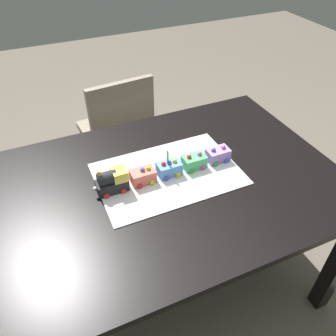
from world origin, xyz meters
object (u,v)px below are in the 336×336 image
object	(u,v)px
chair	(118,131)
dining_table	(173,197)
cake_car_tanker_sky_blue	(169,168)
birthday_candle	(168,156)
cake_car_gondola_lavender	(218,155)
cake_locomotive	(112,181)
cake_car_hopper_mint_green	(194,161)
cake_car_caboose_coral	(143,176)

from	to	relation	value
chair	dining_table	bearing A→B (deg)	85.09
cake_car_tanker_sky_blue	birthday_candle	size ratio (longest dim) A/B	1.74
dining_table	cake_car_tanker_sky_blue	world-z (taller)	cake_car_tanker_sky_blue
chair	cake_car_gondola_lavender	size ratio (longest dim) A/B	8.60
cake_car_tanker_sky_blue	cake_car_gondola_lavender	world-z (taller)	same
cake_locomotive	cake_car_hopper_mint_green	world-z (taller)	cake_locomotive
cake_locomotive	cake_car_caboose_coral	xyz separation A→B (m)	(0.13, 0.00, -0.02)
birthday_candle	dining_table	bearing A→B (deg)	-70.32
cake_locomotive	cake_car_gondola_lavender	size ratio (longest dim) A/B	1.40
chair	cake_car_caboose_coral	xyz separation A→B (m)	(-0.11, -0.80, 0.30)
chair	cake_car_tanker_sky_blue	size ratio (longest dim) A/B	8.60
cake_car_caboose_coral	cake_car_tanker_sky_blue	world-z (taller)	same
birthday_candle	cake_car_caboose_coral	bearing A→B (deg)	180.00
dining_table	birthday_candle	world-z (taller)	birthday_candle
chair	cake_car_tanker_sky_blue	world-z (taller)	chair
dining_table	cake_car_gondola_lavender	world-z (taller)	cake_car_gondola_lavender
cake_car_tanker_sky_blue	cake_car_gondola_lavender	distance (m)	0.24
cake_car_tanker_sky_blue	cake_car_gondola_lavender	xyz separation A→B (m)	(0.24, 0.00, -0.00)
cake_locomotive	cake_car_tanker_sky_blue	xyz separation A→B (m)	(0.25, 0.00, -0.02)
dining_table	cake_car_caboose_coral	xyz separation A→B (m)	(-0.12, 0.04, 0.14)
cake_car_gondola_lavender	cake_car_tanker_sky_blue	bearing A→B (deg)	180.00
chair	cake_locomotive	distance (m)	0.89
cake_car_hopper_mint_green	birthday_candle	world-z (taller)	birthday_candle
chair	cake_car_caboose_coral	bearing A→B (deg)	76.31
birthday_candle	chair	bearing A→B (deg)	89.76
chair	cake_car_caboose_coral	size ratio (longest dim) A/B	8.60
cake_car_tanker_sky_blue	birthday_candle	xyz separation A→B (m)	(-0.01, -0.00, 0.07)
chair	cake_car_tanker_sky_blue	xyz separation A→B (m)	(0.00, -0.80, 0.30)
cake_car_tanker_sky_blue	cake_car_hopper_mint_green	size ratio (longest dim) A/B	1.00
cake_locomotive	birthday_candle	distance (m)	0.25
cake_locomotive	cake_car_gondola_lavender	xyz separation A→B (m)	(0.48, 0.00, -0.02)
cake_car_hopper_mint_green	cake_car_gondola_lavender	size ratio (longest dim) A/B	1.00
cake_car_hopper_mint_green	birthday_candle	distance (m)	0.14
cake_car_gondola_lavender	birthday_candle	xyz separation A→B (m)	(-0.24, -0.00, 0.07)
cake_car_tanker_sky_blue	cake_locomotive	bearing A→B (deg)	-180.00
dining_table	cake_car_tanker_sky_blue	bearing A→B (deg)	99.70
cake_locomotive	birthday_candle	size ratio (longest dim) A/B	2.44
cake_locomotive	birthday_candle	bearing A→B (deg)	0.00
cake_car_gondola_lavender	birthday_candle	size ratio (longest dim) A/B	1.74
dining_table	cake_car_gondola_lavender	size ratio (longest dim) A/B	14.00
cake_car_gondola_lavender	dining_table	bearing A→B (deg)	-171.32
cake_locomotive	cake_car_tanker_sky_blue	bearing A→B (deg)	0.00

